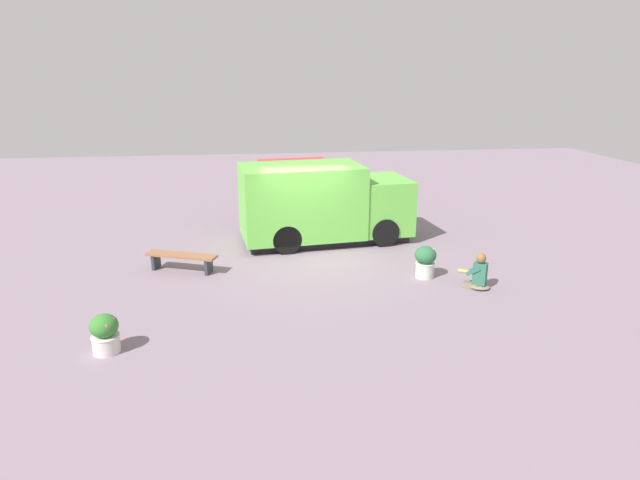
% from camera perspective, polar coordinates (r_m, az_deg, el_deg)
% --- Properties ---
extents(ground_plane, '(40.00, 40.00, 0.00)m').
position_cam_1_polar(ground_plane, '(15.29, -1.19, -1.69)').
color(ground_plane, gray).
extents(food_truck, '(3.00, 5.24, 2.35)m').
position_cam_1_polar(food_truck, '(16.36, 0.19, 3.68)').
color(food_truck, '#69CA47').
rests_on(food_truck, ground_plane).
extents(person_customer, '(0.68, 0.79, 0.89)m').
position_cam_1_polar(person_customer, '(13.50, 16.28, -3.44)').
color(person_customer, '#7B705A').
rests_on(person_customer, ground_plane).
extents(planter_flowering_near, '(0.54, 0.54, 0.82)m').
position_cam_1_polar(planter_flowering_near, '(13.86, 10.99, -2.16)').
color(planter_flowering_near, beige).
rests_on(planter_flowering_near, ground_plane).
extents(planter_flowering_far, '(0.52, 0.52, 0.75)m').
position_cam_1_polar(planter_flowering_far, '(10.86, -21.64, -9.09)').
color(planter_flowering_far, silver).
rests_on(planter_flowering_far, ground_plane).
extents(plaza_bench, '(1.07, 1.90, 0.46)m').
position_cam_1_polar(plaza_bench, '(14.50, -14.33, -1.85)').
color(plaza_bench, '#925F3F').
rests_on(plaza_bench, ground_plane).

